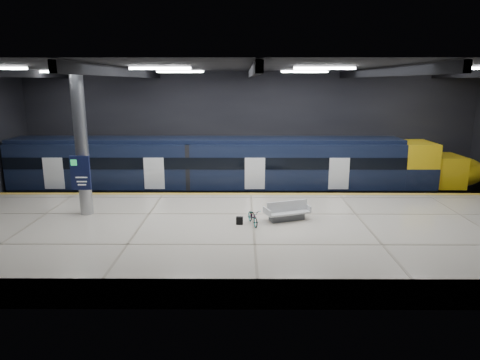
{
  "coord_description": "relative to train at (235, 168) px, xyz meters",
  "views": [
    {
      "loc": [
        -0.5,
        -20.75,
        7.31
      ],
      "look_at": [
        -0.61,
        1.5,
        2.2
      ],
      "focal_mm": 32.0,
      "sensor_mm": 36.0,
      "label": 1
    }
  ],
  "objects": [
    {
      "name": "safety_strip",
      "position": [
        0.95,
        -2.75,
        -0.95
      ],
      "size": [
        30.0,
        0.4,
        0.01
      ],
      "primitive_type": "cube",
      "color": "gold",
      "rests_on": "platform"
    },
    {
      "name": "ground",
      "position": [
        0.95,
        -5.5,
        -2.06
      ],
      "size": [
        30.0,
        30.0,
        0.0
      ],
      "primitive_type": "plane",
      "color": "black",
      "rests_on": "ground"
    },
    {
      "name": "info_column",
      "position": [
        -7.05,
        -6.52,
        2.4
      ],
      "size": [
        0.9,
        0.78,
        6.9
      ],
      "color": "#9EA0A5",
      "rests_on": "platform"
    },
    {
      "name": "rails",
      "position": [
        0.95,
        0.0,
        -1.98
      ],
      "size": [
        30.0,
        1.52,
        0.16
      ],
      "color": "gray",
      "rests_on": "ground"
    },
    {
      "name": "room_shell",
      "position": [
        0.95,
        -5.49,
        3.66
      ],
      "size": [
        30.1,
        16.1,
        8.05
      ],
      "color": "black",
      "rests_on": "ground"
    },
    {
      "name": "train",
      "position": [
        0.0,
        0.0,
        0.0
      ],
      "size": [
        29.4,
        2.84,
        3.79
      ],
      "color": "black",
      "rests_on": "ground"
    },
    {
      "name": "bench",
      "position": [
        2.51,
        -7.44,
        -0.64
      ],
      "size": [
        2.23,
        1.51,
        0.91
      ],
      "rotation": [
        0.0,
        0.0,
        0.35
      ],
      "color": "#595B60",
      "rests_on": "platform"
    },
    {
      "name": "bicycle",
      "position": [
        0.94,
        -8.08,
        -0.6
      ],
      "size": [
        0.81,
        1.45,
        0.72
      ],
      "primitive_type": "imported",
      "rotation": [
        0.0,
        0.0,
        0.26
      ],
      "color": "#99999E",
      "rests_on": "platform"
    },
    {
      "name": "platform",
      "position": [
        0.95,
        -8.0,
        -1.51
      ],
      "size": [
        30.0,
        11.0,
        1.1
      ],
      "primitive_type": "cube",
      "color": "beige",
      "rests_on": "ground"
    },
    {
      "name": "pannier_bag",
      "position": [
        0.34,
        -8.08,
        -0.78
      ],
      "size": [
        0.31,
        0.21,
        0.35
      ],
      "primitive_type": "cube",
      "rotation": [
        0.0,
        0.0,
        -0.09
      ],
      "color": "black",
      "rests_on": "platform"
    }
  ]
}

